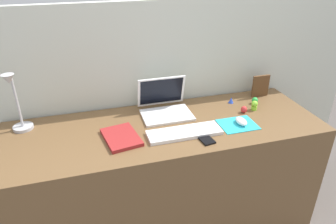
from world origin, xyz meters
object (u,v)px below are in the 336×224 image
at_px(mouse, 241,121).
at_px(picture_frame, 260,86).
at_px(cell_phone, 205,138).
at_px(desk_lamp, 16,104).
at_px(toy_figurine_lime, 254,105).
at_px(notebook_pad, 121,137).
at_px(laptop, 164,104).
at_px(keyboard, 184,133).
at_px(toy_figurine_green, 255,100).
at_px(toy_figurine_blue, 231,100).
at_px(toy_figurine_red, 244,109).

height_order(mouse, picture_frame, picture_frame).
height_order(cell_phone, desk_lamp, desk_lamp).
bearing_deg(toy_figurine_lime, notebook_pad, -172.98).
xyz_separation_m(laptop, keyboard, (0.03, -0.28, -0.04)).
distance_m(laptop, toy_figurine_green, 0.60).
distance_m(desk_lamp, toy_figurine_blue, 1.29).
distance_m(picture_frame, toy_figurine_red, 0.30).
distance_m(mouse, picture_frame, 0.45).
xyz_separation_m(cell_phone, picture_frame, (0.57, 0.41, 0.07)).
distance_m(keyboard, desk_lamp, 0.92).
xyz_separation_m(desk_lamp, toy_figurine_red, (1.29, -0.15, -0.14)).
xyz_separation_m(keyboard, mouse, (0.35, 0.01, 0.01)).
distance_m(laptop, picture_frame, 0.70).
xyz_separation_m(keyboard, toy_figurine_red, (0.44, 0.14, 0.01)).
bearing_deg(notebook_pad, keyboard, -17.84).
relative_size(cell_phone, notebook_pad, 0.53).
relative_size(notebook_pad, toy_figurine_lime, 3.91).
xyz_separation_m(picture_frame, toy_figurine_lime, (-0.14, -0.18, -0.04)).
distance_m(cell_phone, toy_figurine_red, 0.41).
height_order(cell_phone, notebook_pad, notebook_pad).
bearing_deg(mouse, toy_figurine_lime, 40.73).
height_order(picture_frame, toy_figurine_lime, picture_frame).
distance_m(keyboard, mouse, 0.35).
height_order(mouse, notebook_pad, mouse).
bearing_deg(toy_figurine_red, notebook_pad, -173.40).
relative_size(keyboard, notebook_pad, 1.71).
relative_size(notebook_pad, toy_figurine_green, 5.45).
relative_size(mouse, picture_frame, 0.64).
relative_size(mouse, toy_figurine_green, 2.18).
bearing_deg(toy_figurine_blue, notebook_pad, -162.72).
bearing_deg(mouse, desk_lamp, 167.18).
bearing_deg(desk_lamp, cell_phone, -20.96).
relative_size(desk_lamp, toy_figurine_blue, 9.36).
relative_size(keyboard, desk_lamp, 1.18).
bearing_deg(laptop, notebook_pad, -142.40).
distance_m(laptop, toy_figurine_lime, 0.57).
bearing_deg(toy_figurine_lime, picture_frame, 51.04).
relative_size(cell_phone, toy_figurine_blue, 3.44).
bearing_deg(laptop, toy_figurine_red, -17.10).
height_order(notebook_pad, toy_figurine_red, toy_figurine_red).
xyz_separation_m(laptop, toy_figurine_blue, (0.46, 0.00, -0.04)).
bearing_deg(desk_lamp, mouse, -12.82).
distance_m(mouse, cell_phone, 0.28).
xyz_separation_m(keyboard, toy_figurine_green, (0.57, 0.23, 0.01)).
height_order(mouse, toy_figurine_green, toy_figurine_green).
height_order(desk_lamp, picture_frame, desk_lamp).
relative_size(desk_lamp, toy_figurine_lime, 5.67).
relative_size(mouse, cell_phone, 0.75).
bearing_deg(keyboard, cell_phone, -40.89).
bearing_deg(picture_frame, desk_lamp, -178.29).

